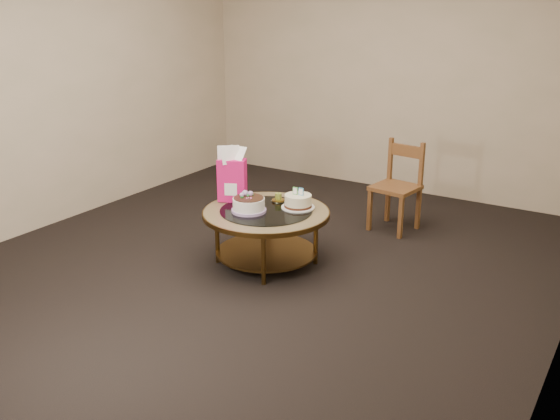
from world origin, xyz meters
The scene contains 8 objects.
ground centered at (0.00, 0.00, 0.00)m, with size 5.00×5.00×0.00m, color black.
room_walls centered at (0.00, 0.00, 1.54)m, with size 4.52×5.02×2.61m.
coffee_table centered at (0.00, 0.00, 0.38)m, with size 1.02×1.02×0.46m.
decorated_cake centered at (-0.10, -0.10, 0.51)m, with size 0.28×0.28×0.16m.
cream_cake centered at (0.19, 0.18, 0.51)m, with size 0.27×0.27×0.17m.
gift_bag centered at (-0.37, 0.06, 0.68)m, with size 0.26×0.23×0.46m.
pillar_candle centered at (-0.03, 0.23, 0.48)m, with size 0.12×0.12×0.08m.
dining_chair centered at (0.59, 1.31, 0.42)m, with size 0.43×0.43×0.82m.
Camera 1 is at (2.57, -3.92, 2.09)m, focal length 40.00 mm.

